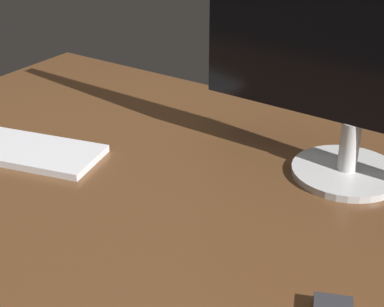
# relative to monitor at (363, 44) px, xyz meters

# --- Properties ---
(desk) EXTENTS (1.40, 0.84, 0.02)m
(desk) POSITION_rel_monitor_xyz_m (-0.22, -0.17, -0.25)
(desk) COLOR brown
(desk) RESTS_ON ground
(monitor) EXTENTS (0.57, 0.19, 0.43)m
(monitor) POSITION_rel_monitor_xyz_m (0.00, 0.00, 0.00)
(monitor) COLOR silver
(monitor) RESTS_ON desk
(keyboard) EXTENTS (0.39, 0.21, 0.01)m
(keyboard) POSITION_rel_monitor_xyz_m (-0.58, -0.27, -0.23)
(keyboard) COLOR white
(keyboard) RESTS_ON desk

